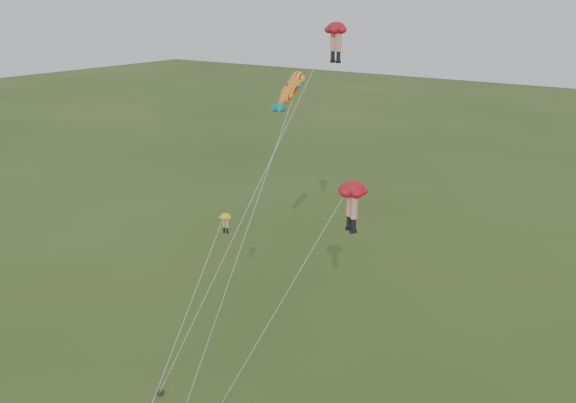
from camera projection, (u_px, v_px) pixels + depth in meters
The scene contains 5 objects.
ground at pixel (203, 400), 36.46m from camera, with size 300.00×300.00×0.00m, color #304418.
legs_kite_red_high at pixel (333, 37), 37.89m from camera, with size 5.00×12.88×20.49m.
legs_kite_red_mid at pixel (350, 195), 31.88m from camera, with size 6.36×6.68×13.22m.
legs_kite_yellow at pixel (219, 233), 39.33m from camera, with size 2.15×9.37×9.11m.
fish_kite at pixel (290, 90), 37.64m from camera, with size 1.04×11.23×17.93m.
Camera 1 is at (21.98, -22.76, 21.90)m, focal length 40.00 mm.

